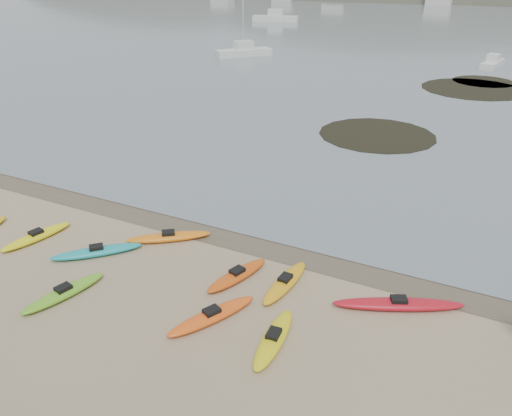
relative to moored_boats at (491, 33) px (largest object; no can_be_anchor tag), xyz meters
The scene contains 5 objects.
ground 77.51m from the moored_boats, 93.31° to the right, with size 600.00×600.00×0.00m, color tan.
wet_sand 77.81m from the moored_boats, 93.29° to the right, with size 60.00×60.00×0.00m, color brown.
kayaks 81.43m from the moored_boats, 93.42° to the right, with size 24.69×9.68×0.34m.
kelp_mats 47.34m from the moored_boats, 90.24° to the right, with size 13.64×29.60×0.04m.
moored_boats is the anchor object (origin of this frame).
Camera 1 is at (8.72, -17.30, 11.06)m, focal length 35.00 mm.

